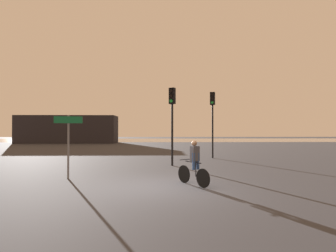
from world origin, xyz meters
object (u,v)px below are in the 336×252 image
object	(u,v)px
distant_building	(68,129)
traffic_light_far_right	(213,112)
direction_sign_post	(68,137)
cyclist	(194,163)
traffic_light_center	(172,111)

from	to	relation	value
distant_building	traffic_light_far_right	distance (m)	27.05
traffic_light_far_right	direction_sign_post	world-z (taller)	traffic_light_far_right
traffic_light_far_right	distant_building	bearing A→B (deg)	-26.31
traffic_light_far_right	cyclist	world-z (taller)	traffic_light_far_right
traffic_light_center	direction_sign_post	xyz separation A→B (m)	(-4.41, -3.77, -1.32)
traffic_light_center	cyclist	distance (m)	5.62
distant_building	cyclist	xyz separation A→B (m)	(14.84, -29.64, -1.19)
traffic_light_center	cyclist	size ratio (longest dim) A/B	2.67
traffic_light_center	traffic_light_far_right	xyz separation A→B (m)	(3.01, 3.73, 0.20)
cyclist	direction_sign_post	bearing A→B (deg)	131.01
direction_sign_post	cyclist	world-z (taller)	direction_sign_post
distant_building	direction_sign_post	distance (m)	29.94
traffic_light_far_right	direction_sign_post	size ratio (longest dim) A/B	1.78
distant_building	direction_sign_post	size ratio (longest dim) A/B	5.42
traffic_light_far_right	direction_sign_post	bearing A→B (deg)	69.19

